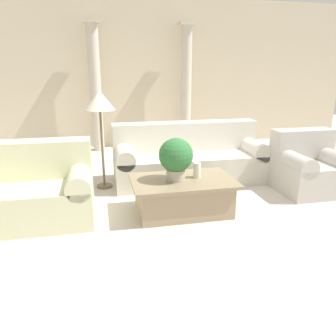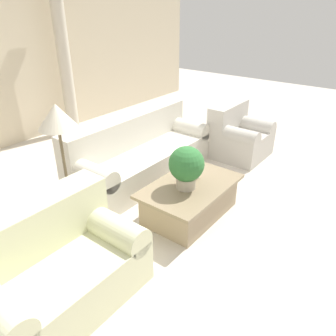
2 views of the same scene
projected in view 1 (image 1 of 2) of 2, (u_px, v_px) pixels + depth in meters
ground_plane at (181, 197)px, 4.59m from camera, size 16.00×16.00×0.00m
wall_back at (144, 74)px, 7.32m from camera, size 10.00×0.06×3.20m
sofa_long at (189, 158)px, 5.20m from camera, size 2.35×0.88×0.90m
loveseat at (31, 190)px, 3.82m from camera, size 1.42×0.88×0.90m
coffee_table at (183, 195)px, 4.05m from camera, size 1.26×0.80×0.43m
potted_plant at (176, 157)px, 3.90m from camera, size 0.41×0.41×0.52m
pillar_candle at (197, 170)px, 4.04m from camera, size 0.09×0.09×0.19m
floor_lamp at (100, 105)px, 4.62m from camera, size 0.43×0.43×1.43m
column_left at (95, 87)px, 6.84m from camera, size 0.33×0.33×2.65m
column_right at (186, 86)px, 7.24m from camera, size 0.33×0.33×2.65m
armchair at (309, 166)px, 4.75m from camera, size 0.91×0.84×0.87m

